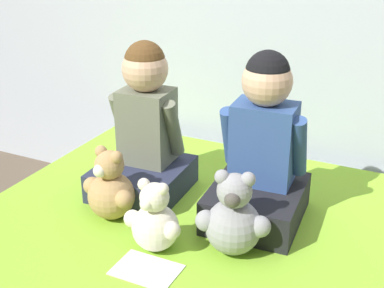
{
  "coord_description": "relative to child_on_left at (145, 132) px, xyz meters",
  "views": [
    {
      "loc": [
        0.79,
        -1.3,
        1.47
      ],
      "look_at": [
        0.0,
        0.32,
        0.69
      ],
      "focal_mm": 50.0,
      "sensor_mm": 36.0,
      "label": 1
    }
  ],
  "objects": [
    {
      "name": "teddy_bear_held_by_right_child",
      "position": [
        0.5,
        -0.27,
        -0.13
      ],
      "size": [
        0.25,
        0.19,
        0.3
      ],
      "rotation": [
        0.0,
        0.0,
        0.25
      ],
      "color": "#939399",
      "rests_on": "bed"
    },
    {
      "name": "teddy_bear_held_by_left_child",
      "position": [
        0.0,
        -0.26,
        -0.13
      ],
      "size": [
        0.23,
        0.18,
        0.28
      ],
      "rotation": [
        0.0,
        0.0,
        -0.21
      ],
      "color": "tan",
      "rests_on": "bed"
    },
    {
      "name": "child_on_left",
      "position": [
        0.0,
        0.0,
        0.0
      ],
      "size": [
        0.36,
        0.38,
        0.62
      ],
      "rotation": [
        0.0,
        0.0,
        0.05
      ],
      "color": "#282D47",
      "rests_on": "bed"
    },
    {
      "name": "teddy_bear_between_children",
      "position": [
        0.25,
        -0.37,
        -0.15
      ],
      "size": [
        0.22,
        0.16,
        0.26
      ],
      "rotation": [
        0.0,
        0.0,
        -0.04
      ],
      "color": "silver",
      "rests_on": "bed"
    },
    {
      "name": "sign_card",
      "position": [
        0.29,
        -0.49,
        -0.25
      ],
      "size": [
        0.21,
        0.15,
        0.0
      ],
      "color": "white",
      "rests_on": "bed"
    },
    {
      "name": "child_on_right",
      "position": [
        0.49,
        -0.0,
        0.0
      ],
      "size": [
        0.36,
        0.41,
        0.63
      ],
      "rotation": [
        0.0,
        0.0,
        0.07
      ],
      "color": "black",
      "rests_on": "bed"
    }
  ]
}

